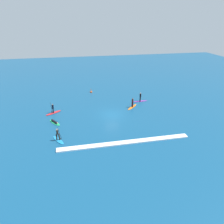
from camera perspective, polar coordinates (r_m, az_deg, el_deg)
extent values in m
plane|color=navy|center=(36.16, 0.00, -0.72)|extent=(120.00, 120.00, 0.00)
ellipsoid|color=orange|center=(39.28, 5.77, 1.43)|extent=(2.73, 2.77, 0.10)
cylinder|color=#381414|center=(39.19, 5.69, 2.17)|extent=(0.25, 0.25, 0.88)
cylinder|color=#381414|center=(38.97, 5.91, 2.02)|extent=(0.25, 0.25, 0.88)
cylinder|color=#381414|center=(38.78, 5.85, 3.15)|extent=(0.48, 0.48, 0.67)
sphere|color=brown|center=(38.62, 5.88, 3.76)|extent=(0.32, 0.32, 0.22)
ellipsoid|color=#1E8CD1|center=(29.85, -14.98, -7.69)|extent=(1.97, 2.74, 0.09)
cylinder|color=black|center=(29.60, -15.43, -6.89)|extent=(0.25, 0.25, 0.92)
cylinder|color=black|center=(29.57, -14.75, -6.85)|extent=(0.25, 0.25, 0.92)
cylinder|color=black|center=(29.19, -15.26, -5.59)|extent=(0.39, 0.39, 0.63)
sphere|color=beige|center=(28.98, -15.36, -4.85)|extent=(0.33, 0.33, 0.24)
cylinder|color=black|center=(29.26, -14.66, -5.87)|extent=(0.39, 0.26, 2.05)
cube|color=black|center=(29.76, -14.45, -7.48)|extent=(0.20, 0.15, 0.32)
ellipsoid|color=purple|center=(42.23, 7.96, 3.06)|extent=(3.12, 0.78, 0.10)
cylinder|color=black|center=(42.23, 8.04, 3.79)|extent=(0.21, 0.21, 0.90)
cylinder|color=black|center=(41.86, 7.96, 3.59)|extent=(0.21, 0.21, 0.90)
cylinder|color=black|center=(41.76, 8.06, 4.71)|extent=(0.35, 0.35, 0.69)
sphere|color=tan|center=(41.61, 8.10, 5.29)|extent=(0.23, 0.23, 0.22)
ellipsoid|color=red|center=(38.19, -16.25, -0.23)|extent=(2.94, 2.34, 0.11)
cylinder|color=black|center=(38.19, -16.33, 0.51)|extent=(0.23, 0.23, 0.80)
cylinder|color=black|center=(37.83, -16.33, 0.27)|extent=(0.23, 0.23, 0.80)
cylinder|color=black|center=(37.72, -16.46, 1.41)|extent=(0.49, 0.49, 0.68)
sphere|color=#A37556|center=(37.54, -16.55, 2.03)|extent=(0.29, 0.29, 0.21)
cylinder|color=black|center=(37.95, -16.83, 1.20)|extent=(0.22, 0.30, 1.90)
cube|color=black|center=(38.31, -16.67, -0.02)|extent=(0.16, 0.20, 0.32)
ellipsoid|color=#23B266|center=(34.65, -15.93, -2.92)|extent=(2.24, 2.81, 0.10)
cylinder|color=black|center=(34.59, -16.01, -2.58)|extent=(1.15, 1.48, 0.32)
sphere|color=tan|center=(33.87, -15.23, -3.06)|extent=(0.31, 0.31, 0.22)
sphere|color=#E55119|center=(47.10, -5.93, 5.66)|extent=(0.52, 0.52, 0.52)
cylinder|color=#E55119|center=(46.99, -5.94, 6.05)|extent=(0.11, 0.11, 0.93)
cube|color=white|center=(28.31, 3.73, -8.64)|extent=(18.63, 0.90, 0.18)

